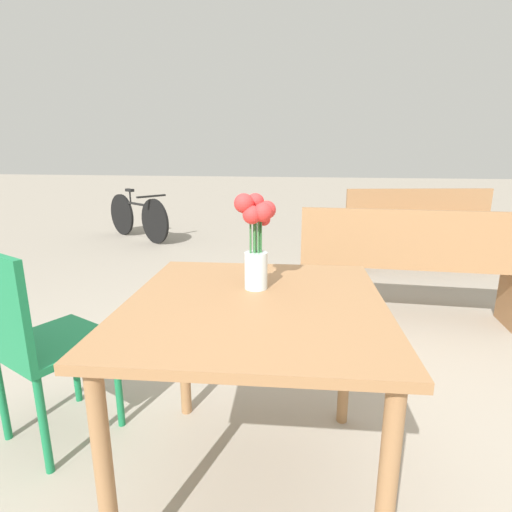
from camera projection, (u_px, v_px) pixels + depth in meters
name	position (u px, v px, depth m)	size (l,w,h in m)	color
ground_plane	(255.00, 482.00, 1.53)	(40.00, 40.00, 0.00)	#A39989
table_front	(255.00, 328.00, 1.37)	(0.93, 0.98, 0.74)	#9E7047
flower_vase	(256.00, 238.00, 1.41)	(0.14, 0.13, 0.35)	silver
cafe_chair	(33.00, 336.00, 1.62)	(0.53, 0.53, 0.87)	#197A47
bench_near	(411.00, 262.00, 2.87)	(1.57, 0.38, 0.85)	#9E7047
bench_middle	(420.00, 226.00, 4.31)	(1.63, 0.67, 0.85)	#9E7047
bicycle	(138.00, 217.00, 5.79)	(1.28, 0.87, 0.72)	black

